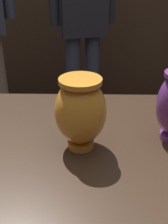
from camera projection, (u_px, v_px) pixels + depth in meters
name	position (u px, v px, depth m)	size (l,w,h in m)	color
back_display_shelf	(89.00, 44.00, 2.90)	(2.60, 0.40, 0.99)	#422D1E
vase_centerpiece	(80.00, 111.00, 0.74)	(0.13, 0.13, 0.20)	orange
visitor_center_back	(83.00, 15.00, 2.02)	(0.46, 0.26, 1.55)	#333847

